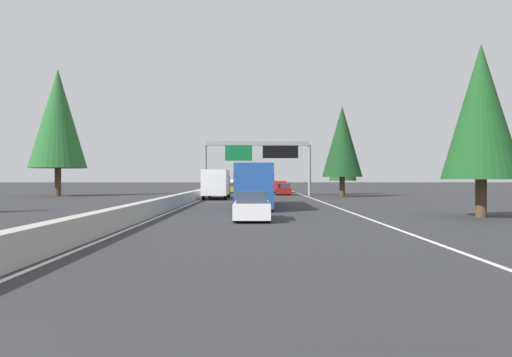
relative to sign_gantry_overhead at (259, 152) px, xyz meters
name	(u,v)px	position (x,y,z in m)	size (l,w,h in m)	color
ground_plane	(214,194)	(7.85, 6.04, -5.14)	(320.00, 320.00, 0.00)	#2D2D30
median_barrier	(222,187)	(27.85, 6.34, -4.69)	(180.00, 0.56, 0.90)	#ADAAA3
shoulder_stripe_right	(293,192)	(17.85, -5.48, -5.14)	(160.00, 0.16, 0.01)	silver
shoulder_stripe_median	(221,192)	(17.85, 5.79, -5.14)	(160.00, 0.16, 0.01)	silver
sign_gantry_overhead	(259,152)	(0.00, 0.00, 0.00)	(0.50, 12.68, 6.46)	gray
sedan_distant_b	(252,207)	(-32.09, 0.63, -4.46)	(4.40, 1.80, 1.47)	white
bus_distant_a	(254,184)	(-21.26, 0.55, -3.43)	(11.50, 2.55, 3.10)	#1E4793
minivan_mid_center	(279,186)	(12.61, -3.02, -4.19)	(5.00, 1.95, 1.69)	red
pickup_near_right	(234,185)	(26.79, 4.03, -4.23)	(5.60, 2.00, 1.86)	white
sedan_far_center	(230,188)	(11.41, 4.05, -4.46)	(4.40, 1.80, 1.47)	#AD931E
box_truck_mid_right	(217,183)	(-7.50, 4.39, -3.53)	(8.50, 2.40, 2.95)	white
sedan_near_center	(283,189)	(3.70, -3.10, -4.46)	(4.40, 1.80, 1.47)	maroon
conifer_right_foreground	(481,112)	(-30.59, -11.81, 0.60)	(4.17, 4.17, 9.47)	#4C3823
conifer_right_near	(342,142)	(-2.40, -9.41, 1.11)	(4.53, 4.53, 10.29)	#4C3823
conifer_right_mid	(343,157)	(5.59, -10.94, -0.25)	(3.55, 3.55, 8.07)	#4C3823
conifer_left_near	(58,119)	(-0.01, 23.74, 4.00)	(6.62, 6.62, 15.04)	#4C3823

